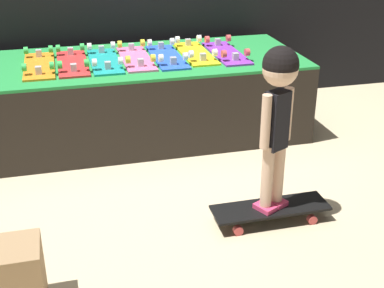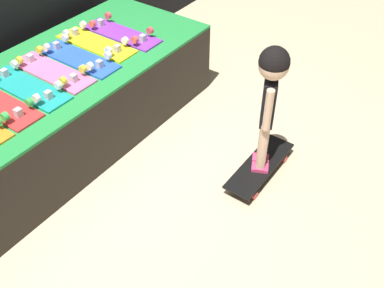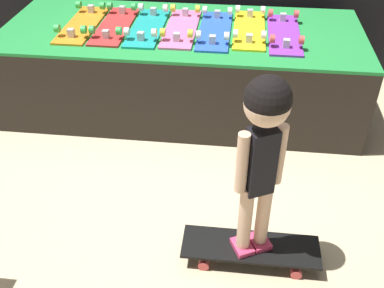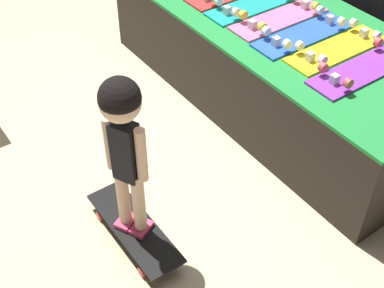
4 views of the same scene
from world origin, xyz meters
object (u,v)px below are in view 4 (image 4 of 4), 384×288
(skateboard_yellow_on_rack, at_px, (337,48))
(skateboard_teal_on_rack, at_px, (254,4))
(skateboard_purple_on_rack, at_px, (362,69))
(child, at_px, (123,132))
(skateboard_pink_on_rack, at_px, (279,18))
(skateboard_on_floor, at_px, (134,228))
(skateboard_blue_on_rack, at_px, (303,34))

(skateboard_yellow_on_rack, bearing_deg, skateboard_teal_on_rack, -176.25)
(skateboard_teal_on_rack, distance_m, skateboard_purple_on_rack, 0.90)
(skateboard_yellow_on_rack, relative_size, child, 0.72)
(skateboard_purple_on_rack, bearing_deg, skateboard_pink_on_rack, 178.45)
(skateboard_teal_on_rack, relative_size, skateboard_on_floor, 1.00)
(skateboard_yellow_on_rack, xyz_separation_m, skateboard_purple_on_rack, (0.22, -0.05, 0.00))
(skateboard_blue_on_rack, relative_size, skateboard_purple_on_rack, 1.00)
(skateboard_pink_on_rack, height_order, skateboard_on_floor, skateboard_pink_on_rack)
(skateboard_pink_on_rack, distance_m, skateboard_on_floor, 1.56)
(skateboard_on_floor, bearing_deg, skateboard_blue_on_rack, 101.90)
(skateboard_yellow_on_rack, bearing_deg, skateboard_on_floor, -87.45)
(skateboard_yellow_on_rack, height_order, child, child)
(skateboard_blue_on_rack, distance_m, child, 1.40)
(skateboard_on_floor, height_order, child, child)
(skateboard_purple_on_rack, distance_m, child, 1.37)
(skateboard_blue_on_rack, relative_size, child, 0.72)
(skateboard_teal_on_rack, height_order, skateboard_on_floor, skateboard_teal_on_rack)
(skateboard_pink_on_rack, xyz_separation_m, skateboard_on_floor, (0.51, -1.37, -0.53))
(skateboard_yellow_on_rack, relative_size, skateboard_purple_on_rack, 1.00)
(skateboard_pink_on_rack, distance_m, skateboard_purple_on_rack, 0.67)
(skateboard_on_floor, bearing_deg, skateboard_yellow_on_rack, 92.55)
(skateboard_purple_on_rack, relative_size, skateboard_on_floor, 1.00)
(skateboard_yellow_on_rack, relative_size, skateboard_on_floor, 1.00)
(skateboard_blue_on_rack, bearing_deg, skateboard_teal_on_rack, 179.93)
(skateboard_pink_on_rack, bearing_deg, skateboard_purple_on_rack, -1.55)
(skateboard_teal_on_rack, xyz_separation_m, skateboard_blue_on_rack, (0.45, -0.00, 0.00))
(skateboard_teal_on_rack, relative_size, skateboard_purple_on_rack, 1.00)
(child, bearing_deg, skateboard_purple_on_rack, 56.98)
(skateboard_teal_on_rack, bearing_deg, skateboard_pink_on_rack, 3.47)
(skateboard_blue_on_rack, relative_size, skateboard_yellow_on_rack, 1.00)
(skateboard_purple_on_rack, bearing_deg, skateboard_blue_on_rack, 179.48)
(skateboard_blue_on_rack, height_order, skateboard_purple_on_rack, same)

